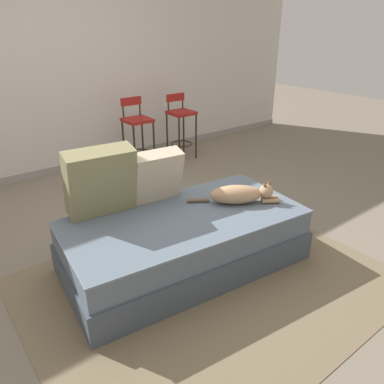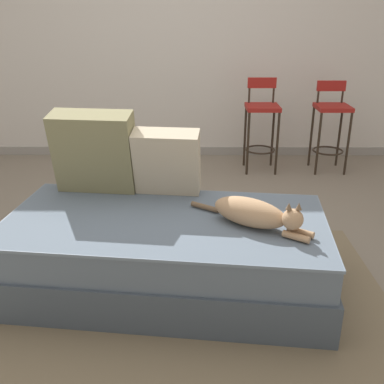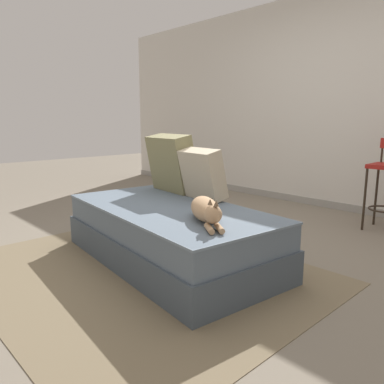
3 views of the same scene
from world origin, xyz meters
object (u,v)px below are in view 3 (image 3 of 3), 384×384
throw_pillow_corner (171,163)px  throw_pillow_middle (202,174)px  cat (206,210)px  couch (169,233)px

throw_pillow_corner → throw_pillow_middle: throw_pillow_corner is taller
throw_pillow_middle → cat: bearing=-42.8°
throw_pillow_corner → couch: bearing=-42.1°
throw_pillow_corner → cat: throw_pillow_corner is taller
couch → cat: size_ratio=3.00×
throw_pillow_corner → throw_pillow_middle: (0.45, -0.05, -0.05)m
throw_pillow_corner → throw_pillow_middle: 0.46m
couch → throw_pillow_middle: size_ratio=4.49×
throw_pillow_corner → cat: 1.09m
throw_pillow_middle → couch: bearing=-89.1°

